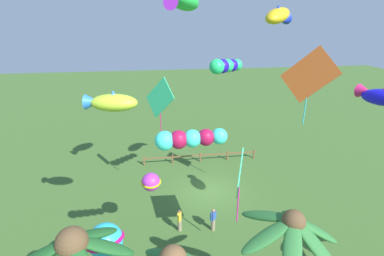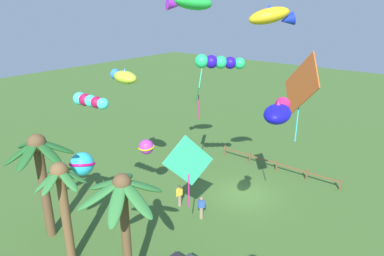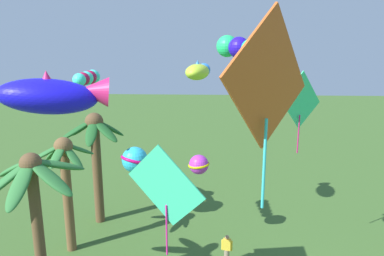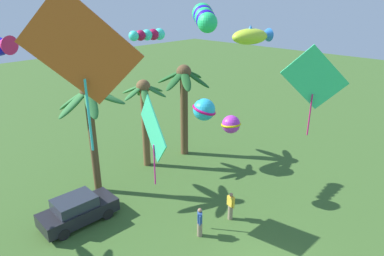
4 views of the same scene
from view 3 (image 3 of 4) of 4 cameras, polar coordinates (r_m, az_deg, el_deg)
name	(u,v)px [view 3 (image 3 of 4)]	position (r m, az deg, el deg)	size (l,w,h in m)	color
palm_tree_1	(34,193)	(15.39, -23.41, -9.21)	(3.93, 3.87, 6.64)	brown
palm_tree_2	(95,144)	(21.87, -14.83, -2.37)	(4.04, 3.66, 6.70)	brown
palm_tree_3	(65,172)	(19.43, -19.11, -6.44)	(3.11, 2.88, 6.10)	brown
spectator_1	(227,250)	(18.76, 5.44, -18.37)	(0.31, 0.54, 1.59)	gray
kite_diamond_0	(268,85)	(8.34, 11.77, 6.56)	(2.59, 2.25, 4.68)	#CD5720
kite_diamond_3	(166,187)	(14.18, -4.09, -9.21)	(1.19, 3.10, 4.59)	#3AD69B
kite_fish_4	(198,71)	(19.30, 0.98, 8.80)	(2.69, 1.62, 1.04)	#BEE032
kite_ball_5	(135,160)	(21.02, -8.90, -4.90)	(2.27, 2.27, 1.47)	#2ABFEE
kite_tube_6	(87,78)	(17.12, -15.99, 7.50)	(2.46, 0.66, 0.66)	#3DF0D5
kite_fish_7	(55,95)	(8.01, -20.59, 4.82)	(1.50, 2.39, 0.98)	#1511E9
kite_tube_8	(248,49)	(13.24, 8.73, 12.11)	(2.28, 2.34, 0.91)	#22D46E
kite_ball_9	(199,165)	(18.61, 1.07, -5.71)	(1.14, 1.15, 1.00)	#B933C5
kite_diamond_10	(301,102)	(17.49, 16.57, 3.95)	(1.77, 2.23, 3.88)	#38DF8C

